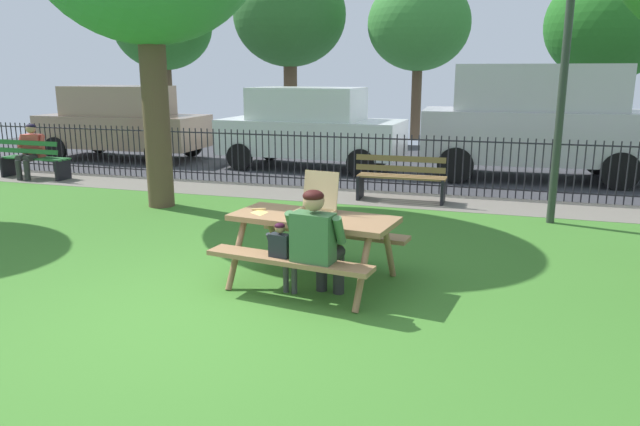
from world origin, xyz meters
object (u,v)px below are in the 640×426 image
lamp_post_walkway (564,68)px  far_tree_center (419,24)px  adult_at_table (317,240)px  parked_car_center (534,119)px  park_bench_left (34,160)px  far_tree_midleft (290,16)px  far_tree_left (163,26)px  picnic_table_foreground (313,231)px  person_on_park_bench (31,148)px  pizza_box_open (316,205)px  far_tree_midright (609,25)px  parked_car_far_left (122,122)px  child_at_table (283,252)px  park_bench_center (401,179)px  pizza_slice_on_table (259,211)px  parked_car_left (310,127)px

lamp_post_walkway → far_tree_center: bearing=108.7°
adult_at_table → parked_car_center: 8.60m
park_bench_left → far_tree_midleft: size_ratio=0.27×
far_tree_left → adult_at_table: bearing=-54.4°
picnic_table_foreground → person_on_park_bench: person_on_park_bench is taller
picnic_table_foreground → far_tree_left: size_ratio=0.35×
pizza_box_open → far_tree_left: bearing=126.2°
parked_car_center → far_tree_midright: size_ratio=0.89×
far_tree_left → far_tree_center: (9.67, -0.00, -0.16)m
parked_car_far_left → parked_car_center: parked_car_center is taller
picnic_table_foreground → pizza_box_open: pizza_box_open is taller
child_at_table → park_bench_center: bearing=85.8°
far_tree_midleft → far_tree_midright: size_ratio=1.12×
adult_at_table → person_on_park_bench: same height
adult_at_table → person_on_park_bench: size_ratio=1.00×
person_on_park_bench → parked_car_center: (10.56, 3.15, 0.65)m
pizza_slice_on_table → far_tree_center: (-0.34, 14.61, 3.05)m
pizza_box_open → lamp_post_walkway: lamp_post_walkway is taller
park_bench_left → parked_car_far_left: bearing=88.4°
picnic_table_foreground → adult_at_table: 0.58m
parked_car_far_left → far_tree_midright: (12.64, 6.89, 2.69)m
parked_car_left → far_tree_midright: size_ratio=0.82×
park_bench_center → parked_car_center: parked_car_center is taller
parked_car_left → pizza_slice_on_table: bearing=-76.1°
child_at_table → picnic_table_foreground: bearing=72.4°
pizza_box_open → lamp_post_walkway: bearing=53.2°
child_at_table → lamp_post_walkway: lamp_post_walkway is taller
pizza_slice_on_table → child_at_table: size_ratio=0.36×
adult_at_table → child_at_table: bearing=176.9°
person_on_park_bench → parked_car_left: bearing=30.0°
park_bench_left → park_bench_center: 8.15m
adult_at_table → far_tree_midright: bearing=73.2°
child_at_table → person_on_park_bench: size_ratio=0.69×
lamp_post_walkway → parked_car_far_left: bearing=159.1°
lamp_post_walkway → far_tree_midleft: (-8.26, 10.93, 1.87)m
parked_car_left → far_tree_left: bearing=139.6°
person_on_park_bench → parked_car_left: (5.46, 3.15, 0.35)m
parked_car_far_left → far_tree_midright: 14.65m
parked_car_left → far_tree_midleft: (-2.99, 6.89, 3.22)m
picnic_table_foreground → far_tree_center: bearing=93.8°
person_on_park_bench → far_tree_midright: bearing=38.1°
parked_car_far_left → far_tree_midleft: size_ratio=0.73×
pizza_box_open → pizza_slice_on_table: 0.66m
far_tree_center → far_tree_left: bearing=180.0°
parked_car_center → far_tree_midleft: (-8.10, 6.89, 2.92)m
far_tree_left → far_tree_midleft: size_ratio=0.94×
child_at_table → parked_car_center: parked_car_center is taller
far_tree_midright → park_bench_left: bearing=-141.7°
lamp_post_walkway → far_tree_midright: size_ratio=0.71×
picnic_table_foreground → far_tree_midleft: (-5.54, 14.61, 3.63)m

